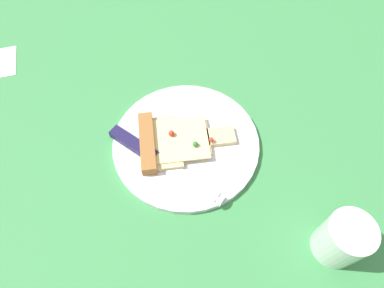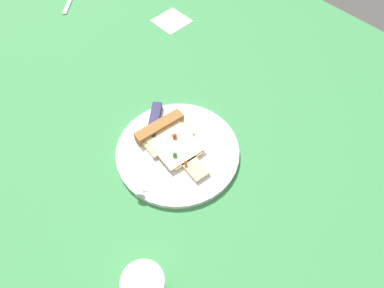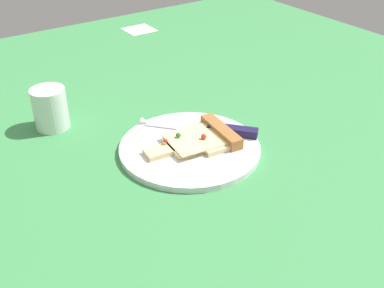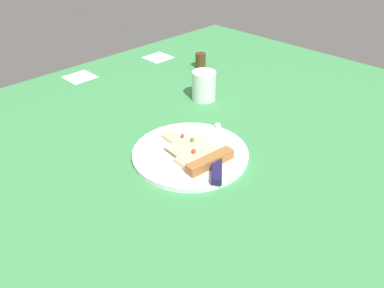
% 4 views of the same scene
% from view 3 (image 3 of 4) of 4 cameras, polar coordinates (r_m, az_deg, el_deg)
% --- Properties ---
extents(ground_plane, '(1.57, 1.57, 0.03)m').
position_cam_3_polar(ground_plane, '(1.01, 1.68, 2.02)').
color(ground_plane, '#3D8C4C').
rests_on(ground_plane, ground).
extents(plate, '(0.27, 0.27, 0.01)m').
position_cam_3_polar(plate, '(0.90, -0.28, -0.49)').
color(plate, silver).
rests_on(plate, ground_plane).
extents(pizza_slice, '(0.18, 0.12, 0.02)m').
position_cam_3_polar(pizza_slice, '(0.90, 1.19, 0.67)').
color(pizza_slice, beige).
rests_on(pizza_slice, plate).
extents(knife, '(0.17, 0.20, 0.02)m').
position_cam_3_polar(knife, '(0.94, 2.10, 1.85)').
color(knife, silver).
rests_on(knife, plate).
extents(drinking_glass, '(0.07, 0.07, 0.09)m').
position_cam_3_polar(drinking_glass, '(1.01, -16.86, 4.16)').
color(drinking_glass, silver).
rests_on(drinking_glass, ground_plane).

